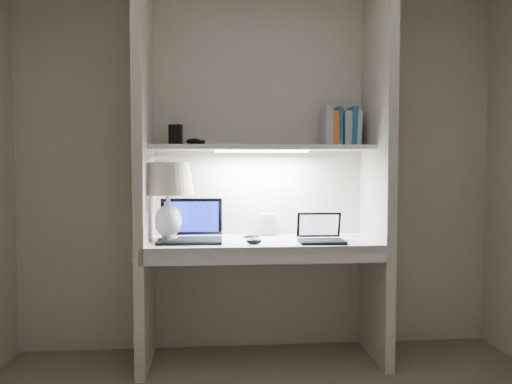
{
  "coord_description": "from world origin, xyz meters",
  "views": [
    {
      "loc": [
        -0.3,
        -1.86,
        1.23
      ],
      "look_at": [
        -0.06,
        1.05,
        1.08
      ],
      "focal_mm": 35.0,
      "sensor_mm": 36.0,
      "label": 1
    }
  ],
  "objects": [
    {
      "name": "back_wall",
      "position": [
        0.0,
        1.5,
        1.25
      ],
      "size": [
        3.2,
        0.01,
        2.5
      ],
      "primitive_type": "cube",
      "color": "beige",
      "rests_on": "floor"
    },
    {
      "name": "alcove_panel_left",
      "position": [
        -0.73,
        1.23,
        1.25
      ],
      "size": [
        0.06,
        0.55,
        2.5
      ],
      "primitive_type": "cube",
      "color": "beige",
      "rests_on": "floor"
    },
    {
      "name": "alcove_panel_right",
      "position": [
        0.73,
        1.23,
        1.25
      ],
      "size": [
        0.06,
        0.55,
        2.5
      ],
      "primitive_type": "cube",
      "color": "beige",
      "rests_on": "floor"
    },
    {
      "name": "desk",
      "position": [
        0.0,
        1.23,
        0.75
      ],
      "size": [
        1.4,
        0.55,
        0.04
      ],
      "primitive_type": "cube",
      "color": "white",
      "rests_on": "alcove_panel_left"
    },
    {
      "name": "desk_apron",
      "position": [
        0.0,
        0.96,
        0.72
      ],
      "size": [
        1.46,
        0.03,
        0.1
      ],
      "primitive_type": "cube",
      "color": "silver",
      "rests_on": "desk"
    },
    {
      "name": "shelf",
      "position": [
        0.0,
        1.32,
        1.35
      ],
      "size": [
        1.4,
        0.36,
        0.03
      ],
      "primitive_type": "cube",
      "color": "silver",
      "rests_on": "back_wall"
    },
    {
      "name": "strip_light",
      "position": [
        0.0,
        1.32,
        1.33
      ],
      "size": [
        0.6,
        0.04,
        0.02
      ],
      "primitive_type": "cube",
      "color": "white",
      "rests_on": "shelf"
    },
    {
      "name": "table_lamp",
      "position": [
        -0.59,
        1.25,
        1.1
      ],
      "size": [
        0.33,
        0.33,
        0.49
      ],
      "color": "white",
      "rests_on": "desk"
    },
    {
      "name": "laptop_main",
      "position": [
        -0.45,
        1.24,
        0.83
      ],
      "size": [
        0.39,
        0.34,
        0.26
      ],
      "rotation": [
        0.0,
        0.0,
        -0.01
      ],
      "color": "black",
      "rests_on": "desk"
    },
    {
      "name": "laptop_netbook",
      "position": [
        0.34,
        1.11,
        0.81
      ],
      "size": [
        0.28,
        0.25,
        0.18
      ],
      "rotation": [
        0.0,
        0.0,
        -0.04
      ],
      "color": "black",
      "rests_on": "desk"
    },
    {
      "name": "speaker",
      "position": [
        0.05,
        1.43,
        0.84
      ],
      "size": [
        0.11,
        0.08,
        0.15
      ],
      "primitive_type": "cube",
      "rotation": [
        0.0,
        0.0,
        -0.05
      ],
      "color": "silver",
      "rests_on": "desk"
    },
    {
      "name": "mouse",
      "position": [
        -0.07,
        1.06,
        0.79
      ],
      "size": [
        0.1,
        0.07,
        0.03
      ],
      "primitive_type": "ellipsoid",
      "rotation": [
        0.0,
        0.0,
        0.11
      ],
      "color": "black",
      "rests_on": "desk"
    },
    {
      "name": "cable_coil",
      "position": [
        -0.06,
        1.35,
        0.78
      ],
      "size": [
        0.11,
        0.11,
        0.01
      ],
      "primitive_type": "torus",
      "rotation": [
        0.0,
        0.0,
        0.36
      ],
      "color": "black",
      "rests_on": "desk"
    },
    {
      "name": "sticky_note",
      "position": [
        -0.64,
        1.14,
        0.77
      ],
      "size": [
        0.08,
        0.08,
        0.0
      ],
      "primitive_type": "cube",
      "rotation": [
        0.0,
        0.0,
        -0.02
      ],
      "color": "yellow",
      "rests_on": "desk"
    },
    {
      "name": "book_row",
      "position": [
        0.53,
        1.38,
        1.49
      ],
      "size": [
        0.24,
        0.17,
        0.25
      ],
      "color": "silver",
      "rests_on": "shelf"
    },
    {
      "name": "shelf_box",
      "position": [
        -0.55,
        1.37,
        1.43
      ],
      "size": [
        0.09,
        0.07,
        0.13
      ],
      "primitive_type": "cube",
      "rotation": [
        0.0,
        0.0,
        -0.24
      ],
      "color": "black",
      "rests_on": "shelf"
    },
    {
      "name": "shelf_gadget",
      "position": [
        -0.43,
        1.33,
        1.39
      ],
      "size": [
        0.12,
        0.1,
        0.04
      ],
      "primitive_type": "ellipsoid",
      "rotation": [
        0.0,
        0.0,
        0.34
      ],
      "color": "black",
      "rests_on": "shelf"
    }
  ]
}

